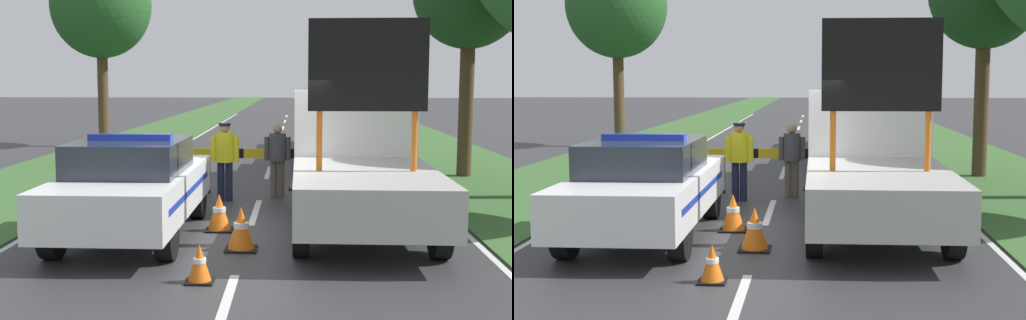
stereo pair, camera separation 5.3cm
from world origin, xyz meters
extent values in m
plane|color=#333335|center=(0.00, 0.00, 0.00)|extent=(160.00, 160.00, 0.00)
cube|color=silver|center=(0.00, -3.99, 0.00)|extent=(0.12, 2.56, 0.01)
cube|color=silver|center=(0.00, 1.69, 0.00)|extent=(0.12, 2.56, 0.01)
cube|color=silver|center=(0.00, 7.36, 0.00)|extent=(0.12, 2.56, 0.01)
cube|color=silver|center=(0.00, 13.04, 0.00)|extent=(0.12, 2.56, 0.01)
cube|color=silver|center=(0.00, 18.72, 0.00)|extent=(0.12, 2.56, 0.01)
cube|color=silver|center=(0.00, 24.40, 0.00)|extent=(0.12, 2.56, 0.01)
cube|color=silver|center=(0.00, 30.08, 0.00)|extent=(0.12, 2.56, 0.01)
cube|color=silver|center=(0.00, 35.75, 0.00)|extent=(0.12, 2.56, 0.01)
cube|color=silver|center=(-3.55, 10.86, 0.00)|extent=(0.10, 54.97, 0.01)
cube|color=silver|center=(3.55, 10.86, 0.00)|extent=(0.10, 54.97, 0.01)
cube|color=#38602D|center=(-5.53, 20.00, 0.01)|extent=(3.76, 120.00, 0.03)
cube|color=#38602D|center=(5.53, 20.00, 0.01)|extent=(3.76, 120.00, 0.03)
cube|color=white|center=(-1.83, -0.50, 0.72)|extent=(1.87, 4.87, 0.67)
cube|color=#282D38|center=(-1.83, -0.64, 1.31)|extent=(1.64, 2.24, 0.51)
cylinder|color=black|center=(-2.64, 1.02, 0.38)|extent=(0.24, 0.77, 0.77)
cylinder|color=black|center=(-1.01, 1.02, 0.38)|extent=(0.24, 0.77, 0.77)
cylinder|color=black|center=(-2.64, -2.01, 0.38)|extent=(0.24, 0.77, 0.77)
cylinder|color=black|center=(-1.01, -2.01, 0.38)|extent=(0.24, 0.77, 0.77)
cube|color=#1E38C6|center=(-1.83, -0.64, 1.61)|extent=(1.31, 0.24, 0.10)
cube|color=#193399|center=(-1.83, -0.50, 0.75)|extent=(1.88, 4.00, 0.10)
cube|color=black|center=(-1.83, 1.98, 0.65)|extent=(1.03, 0.08, 0.40)
cube|color=white|center=(1.83, 1.88, 1.38)|extent=(2.19, 1.82, 1.87)
cube|color=#232833|center=(1.83, 2.77, 1.72)|extent=(1.86, 0.04, 0.82)
cube|color=#B2B2AD|center=(1.83, -0.92, 0.79)|extent=(2.19, 3.76, 0.69)
cylinder|color=#D16619|center=(1.12, -0.92, 1.59)|extent=(0.09, 0.09, 0.90)
cylinder|color=#D16619|center=(2.53, -0.92, 1.59)|extent=(0.09, 0.09, 0.90)
cube|color=black|center=(1.83, -0.92, 2.72)|extent=(1.77, 0.12, 1.37)
cylinder|color=black|center=(0.85, 1.88, 0.45)|extent=(0.24, 0.90, 0.90)
cylinder|color=black|center=(2.80, 1.88, 0.45)|extent=(0.24, 0.90, 0.90)
cylinder|color=black|center=(0.85, -1.67, 0.45)|extent=(0.24, 0.90, 0.90)
cylinder|color=black|center=(2.80, -1.67, 0.45)|extent=(0.24, 0.90, 0.90)
cylinder|color=black|center=(-1.16, 3.85, 0.39)|extent=(0.07, 0.07, 0.78)
cylinder|color=black|center=(1.49, 3.85, 0.39)|extent=(0.07, 0.07, 0.78)
cube|color=yellow|center=(-1.22, 3.85, 0.89)|extent=(0.55, 0.08, 0.21)
cube|color=black|center=(-0.67, 3.85, 0.89)|extent=(0.55, 0.08, 0.21)
cube|color=yellow|center=(-0.11, 3.85, 0.89)|extent=(0.55, 0.08, 0.21)
cube|color=black|center=(0.44, 3.85, 0.89)|extent=(0.55, 0.08, 0.21)
cube|color=yellow|center=(0.99, 3.85, 0.89)|extent=(0.55, 0.08, 0.21)
cube|color=black|center=(1.54, 3.85, 0.89)|extent=(0.55, 0.08, 0.21)
cylinder|color=#191E38|center=(-0.79, 2.85, 0.41)|extent=(0.15, 0.15, 0.81)
cylinder|color=#191E38|center=(-0.62, 2.85, 0.41)|extent=(0.15, 0.15, 0.81)
cylinder|color=yellow|center=(-0.70, 2.85, 1.12)|extent=(0.37, 0.37, 0.61)
cylinder|color=yellow|center=(-0.94, 2.85, 1.09)|extent=(0.12, 0.12, 0.52)
cylinder|color=yellow|center=(-0.47, 2.85, 1.09)|extent=(0.12, 0.12, 0.52)
sphere|color=#A57A5B|center=(-0.70, 2.85, 1.53)|extent=(0.21, 0.21, 0.21)
cylinder|color=#141933|center=(-0.70, 2.85, 1.58)|extent=(0.24, 0.24, 0.05)
cylinder|color=brown|center=(0.28, 3.40, 0.39)|extent=(0.15, 0.15, 0.78)
cylinder|color=brown|center=(0.44, 3.40, 0.39)|extent=(0.15, 0.15, 0.78)
cylinder|color=#3D3D42|center=(0.36, 3.40, 1.07)|extent=(0.36, 0.36, 0.58)
cylinder|color=#3D3D42|center=(0.14, 3.40, 1.04)|extent=(0.12, 0.12, 0.50)
cylinder|color=#3D3D42|center=(0.58, 3.40, 1.04)|extent=(0.12, 0.12, 0.50)
sphere|color=#A57A5B|center=(0.36, 3.40, 1.46)|extent=(0.20, 0.20, 0.20)
cube|color=black|center=(-0.41, -3.06, 0.01)|extent=(0.35, 0.35, 0.03)
cone|color=orange|center=(-0.41, -3.06, 0.26)|extent=(0.29, 0.29, 0.45)
cylinder|color=white|center=(-0.41, -3.06, 0.28)|extent=(0.17, 0.17, 0.06)
cube|color=black|center=(0.79, 4.49, 0.01)|extent=(0.41, 0.41, 0.03)
cone|color=orange|center=(0.79, 4.49, 0.30)|extent=(0.34, 0.34, 0.53)
cylinder|color=white|center=(0.79, 4.49, 0.32)|extent=(0.19, 0.19, 0.07)
cube|color=black|center=(-0.03, -1.35, 0.01)|extent=(0.47, 0.47, 0.03)
cone|color=orange|center=(-0.03, -1.35, 0.34)|extent=(0.40, 0.40, 0.62)
cylinder|color=white|center=(-0.03, -1.35, 0.37)|extent=(0.23, 0.23, 0.09)
cube|color=black|center=(-0.50, -0.03, 0.01)|extent=(0.45, 0.45, 0.03)
cone|color=orange|center=(-0.50, -0.03, 0.33)|extent=(0.38, 0.38, 0.59)
cylinder|color=white|center=(-0.50, -0.03, 0.35)|extent=(0.22, 0.22, 0.08)
cube|color=navy|center=(1.68, 8.41, 0.78)|extent=(1.93, 4.67, 0.77)
cube|color=#282D38|center=(1.68, 8.27, 1.38)|extent=(1.70, 2.15, 0.42)
cylinder|color=black|center=(0.83, 9.86, 0.39)|extent=(0.24, 0.78, 0.78)
cylinder|color=black|center=(2.52, 9.86, 0.39)|extent=(0.24, 0.78, 0.78)
cylinder|color=black|center=(0.83, 6.97, 0.39)|extent=(0.24, 0.78, 0.78)
cylinder|color=black|center=(2.52, 6.97, 0.39)|extent=(0.24, 0.78, 0.78)
cube|color=#B2B2B7|center=(1.72, 14.92, 0.73)|extent=(1.83, 4.05, 0.75)
cube|color=#282D38|center=(1.72, 14.80, 1.32)|extent=(1.61, 1.86, 0.43)
cylinder|color=black|center=(0.93, 16.18, 0.36)|extent=(0.24, 0.71, 0.71)
cylinder|color=black|center=(2.52, 16.18, 0.36)|extent=(0.24, 0.71, 0.71)
cylinder|color=black|center=(0.93, 13.67, 0.36)|extent=(0.24, 0.71, 0.71)
cylinder|color=black|center=(2.52, 13.67, 0.36)|extent=(0.24, 0.71, 0.71)
cylinder|color=#4C3823|center=(5.05, 6.80, 1.84)|extent=(0.36, 0.36, 3.67)
cylinder|color=#4C3823|center=(-6.41, 14.38, 1.90)|extent=(0.39, 0.39, 3.80)
ellipsoid|color=#235623|center=(-6.41, 14.38, 5.17)|extent=(3.66, 3.66, 3.85)
camera|label=1|loc=(0.81, -11.63, 2.53)|focal=50.00mm
camera|label=2|loc=(0.86, -11.63, 2.53)|focal=50.00mm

